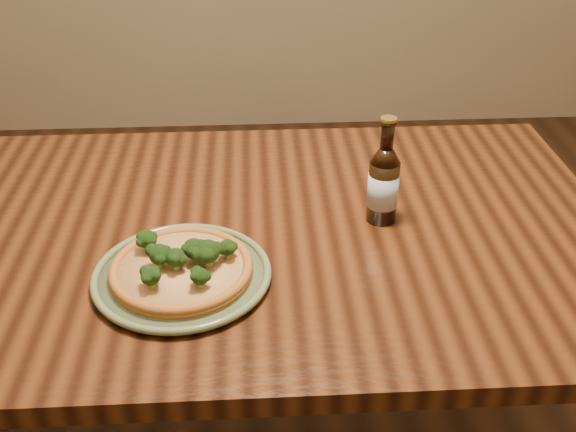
{
  "coord_description": "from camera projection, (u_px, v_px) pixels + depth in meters",
  "views": [
    {
      "loc": [
        0.08,
        -1.02,
        1.48
      ],
      "look_at": [
        0.14,
        0.02,
        0.82
      ],
      "focal_mm": 42.0,
      "sensor_mm": 36.0,
      "label": 1
    }
  ],
  "objects": [
    {
      "name": "plate",
      "position": [
        182.0,
        275.0,
        1.18
      ],
      "size": [
        0.32,
        0.32,
        0.02
      ],
      "rotation": [
        0.0,
        0.0,
        0.05
      ],
      "color": "#62724E",
      "rests_on": "table"
    },
    {
      "name": "beer_bottle",
      "position": [
        383.0,
        184.0,
        1.31
      ],
      "size": [
        0.06,
        0.06,
        0.22
      ],
      "rotation": [
        0.0,
        0.0,
        0.36
      ],
      "color": "black",
      "rests_on": "table"
    },
    {
      "name": "pizza",
      "position": [
        182.0,
        267.0,
        1.17
      ],
      "size": [
        0.25,
        0.25,
        0.07
      ],
      "rotation": [
        0.0,
        0.0,
        -0.17
      ],
      "color": "#AF6427",
      "rests_on": "plate"
    },
    {
      "name": "table",
      "position": [
        218.0,
        265.0,
        1.38
      ],
      "size": [
        1.6,
        0.9,
        0.75
      ],
      "color": "#47220F",
      "rests_on": "ground"
    }
  ]
}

